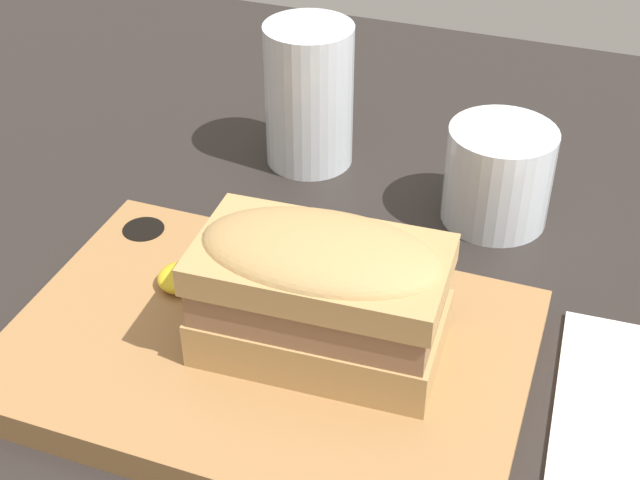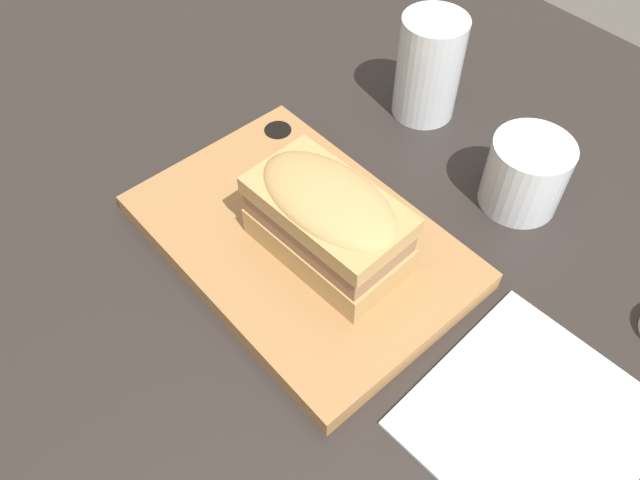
# 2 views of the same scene
# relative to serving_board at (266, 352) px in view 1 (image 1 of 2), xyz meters

# --- Properties ---
(dining_table) EXTENTS (1.64, 1.26, 0.02)m
(dining_table) POSITION_rel_serving_board_xyz_m (0.05, -0.05, -0.02)
(dining_table) COLOR #282321
(dining_table) RESTS_ON ground
(serving_board) EXTENTS (0.33, 0.22, 0.02)m
(serving_board) POSITION_rel_serving_board_xyz_m (0.00, 0.00, 0.00)
(serving_board) COLOR #9E7042
(serving_board) RESTS_ON dining_table
(sandwich) EXTENTS (0.15, 0.09, 0.09)m
(sandwich) POSITION_rel_serving_board_xyz_m (0.04, 0.01, 0.06)
(sandwich) COLOR tan
(sandwich) RESTS_ON serving_board
(mustard_dollop) EXTENTS (0.03, 0.03, 0.01)m
(mustard_dollop) POSITION_rel_serving_board_xyz_m (-0.08, 0.03, 0.02)
(mustard_dollop) COLOR gold
(mustard_dollop) RESTS_ON serving_board
(water_glass) EXTENTS (0.08, 0.08, 0.12)m
(water_glass) POSITION_rel_serving_board_xyz_m (-0.06, 0.25, 0.04)
(water_glass) COLOR silver
(water_glass) RESTS_ON dining_table
(wine_glass) EXTENTS (0.08, 0.08, 0.08)m
(wine_glass) POSITION_rel_serving_board_xyz_m (0.11, 0.22, 0.03)
(wine_glass) COLOR silver
(wine_glass) RESTS_ON dining_table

